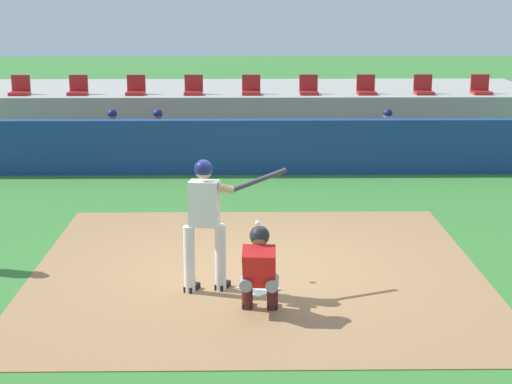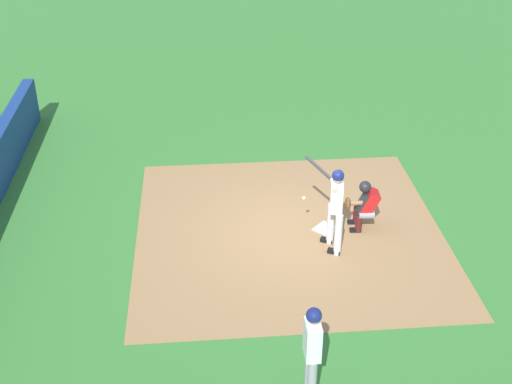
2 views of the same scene
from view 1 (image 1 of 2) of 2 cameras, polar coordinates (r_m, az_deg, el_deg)
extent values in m
plane|color=#387A33|center=(11.84, 0.05, -5.52)|extent=(80.00, 80.00, 0.00)
cube|color=#9E754C|center=(11.83, 0.05, -5.49)|extent=(6.40, 6.40, 0.01)
cube|color=white|center=(11.08, 0.11, -6.77)|extent=(0.62, 0.62, 0.02)
cylinder|color=silver|center=(10.90, -4.66, -4.72)|extent=(0.15, 0.15, 0.92)
cylinder|color=silver|center=(10.96, -2.49, -4.60)|extent=(0.15, 0.15, 0.92)
cube|color=white|center=(10.71, -3.63, -0.80)|extent=(0.42, 0.31, 0.60)
sphere|color=tan|center=(10.61, -3.67, 1.45)|extent=(0.21, 0.21, 0.21)
sphere|color=navy|center=(10.60, -3.67, 1.63)|extent=(0.24, 0.24, 0.24)
cylinder|color=tan|center=(10.71, -3.14, 0.36)|extent=(0.57, 0.16, 0.18)
cylinder|color=tan|center=(10.62, -2.18, 0.26)|extent=(0.27, 0.22, 0.17)
cylinder|color=#333338|center=(10.87, 0.23, 0.85)|extent=(0.76, 0.48, 0.24)
cube|color=black|center=(11.09, -4.47, -6.66)|extent=(0.22, 0.29, 0.09)
cube|color=black|center=(11.14, -2.33, -6.53)|extent=(0.22, 0.29, 0.09)
cylinder|color=gray|center=(10.18, -0.67, -6.27)|extent=(0.18, 0.33, 0.16)
cylinder|color=#4C1919|center=(10.40, -0.62, -7.07)|extent=(0.14, 0.14, 0.42)
cube|color=black|center=(10.52, -0.60, -7.82)|extent=(0.12, 0.25, 0.08)
cylinder|color=gray|center=(10.17, 1.14, -6.30)|extent=(0.18, 0.33, 0.16)
cylinder|color=#4C1919|center=(10.39, 1.16, -7.10)|extent=(0.14, 0.14, 0.42)
cube|color=black|center=(10.50, 1.16, -7.85)|extent=(0.12, 0.25, 0.08)
cube|color=red|center=(10.06, 0.22, -5.20)|extent=(0.43, 0.46, 0.57)
cube|color=#2D2D33|center=(10.17, 0.25, -4.98)|extent=(0.39, 0.27, 0.45)
sphere|color=#996B4C|center=(10.03, 0.24, -3.21)|extent=(0.21, 0.21, 0.21)
sphere|color=#232328|center=(10.04, 0.25, -3.07)|extent=(0.25, 0.25, 0.25)
cylinder|color=#996B4C|center=(10.27, 0.05, -4.79)|extent=(0.13, 0.46, 0.10)
ellipsoid|color=brown|center=(10.49, -0.11, -4.40)|extent=(0.29, 0.14, 0.30)
sphere|color=white|center=(11.32, 0.13, -2.17)|extent=(0.07, 0.07, 0.07)
cube|color=navy|center=(17.98, -0.26, 3.17)|extent=(13.00, 0.30, 1.20)
cube|color=olive|center=(19.03, -0.28, 2.61)|extent=(11.80, 0.44, 0.45)
cylinder|color=#939399|center=(19.00, -10.37, 3.18)|extent=(0.15, 0.40, 0.15)
cylinder|color=#939399|center=(18.86, -10.44, 2.28)|extent=(0.13, 0.13, 0.45)
cube|color=maroon|center=(18.85, -10.44, 1.69)|extent=(0.11, 0.24, 0.08)
cylinder|color=#939399|center=(18.96, -9.60, 3.19)|extent=(0.15, 0.40, 0.15)
cylinder|color=#939399|center=(18.81, -9.66, 2.28)|extent=(0.13, 0.13, 0.45)
cube|color=maroon|center=(18.80, -9.66, 1.70)|extent=(0.11, 0.24, 0.08)
cube|color=red|center=(19.15, -9.92, 4.10)|extent=(0.36, 0.22, 0.54)
sphere|color=#996B4C|center=(19.09, -9.97, 5.25)|extent=(0.20, 0.20, 0.20)
sphere|color=navy|center=(19.08, -9.97, 5.37)|extent=(0.22, 0.22, 0.22)
cylinder|color=#996B4C|center=(19.06, -10.56, 3.70)|extent=(0.09, 0.41, 0.22)
cylinder|color=#996B4C|center=(19.00, -9.37, 3.72)|extent=(0.09, 0.41, 0.22)
cylinder|color=#939399|center=(18.85, -7.25, 3.21)|extent=(0.15, 0.40, 0.15)
cylinder|color=#939399|center=(18.71, -7.29, 2.30)|extent=(0.13, 0.13, 0.45)
cube|color=maroon|center=(18.70, -7.29, 1.72)|extent=(0.11, 0.24, 0.08)
cylinder|color=#939399|center=(18.83, -6.46, 3.22)|extent=(0.15, 0.40, 0.15)
cylinder|color=#939399|center=(18.68, -6.50, 2.31)|extent=(0.13, 0.13, 0.45)
cube|color=maroon|center=(18.67, -6.50, 1.72)|extent=(0.11, 0.24, 0.08)
cube|color=red|center=(19.01, -6.81, 4.14)|extent=(0.36, 0.22, 0.54)
sphere|color=#996B4C|center=(18.95, -6.84, 5.30)|extent=(0.20, 0.20, 0.20)
sphere|color=navy|center=(18.94, -6.85, 5.42)|extent=(0.22, 0.22, 0.22)
cylinder|color=#996B4C|center=(18.91, -7.45, 3.74)|extent=(0.09, 0.41, 0.22)
cylinder|color=#996B4C|center=(18.87, -6.24, 3.75)|extent=(0.09, 0.41, 0.22)
cylinder|color=#939399|center=(19.00, 8.79, 3.24)|extent=(0.15, 0.40, 0.15)
cylinder|color=#939399|center=(18.85, 8.86, 2.34)|extent=(0.13, 0.13, 0.45)
cube|color=maroon|center=(18.84, 8.86, 1.76)|extent=(0.11, 0.24, 0.08)
cylinder|color=#939399|center=(19.04, 9.56, 3.24)|extent=(0.15, 0.40, 0.15)
cylinder|color=#939399|center=(18.90, 9.64, 2.34)|extent=(0.13, 0.13, 0.45)
cube|color=maroon|center=(18.89, 9.64, 1.76)|extent=(0.11, 0.24, 0.08)
cube|color=red|center=(19.19, 9.10, 4.15)|extent=(0.36, 0.22, 0.54)
sphere|color=beige|center=(19.13, 9.14, 5.31)|extent=(0.20, 0.20, 0.20)
sphere|color=navy|center=(19.12, 9.15, 5.42)|extent=(0.22, 0.22, 0.22)
cylinder|color=beige|center=(19.04, 8.56, 3.77)|extent=(0.09, 0.41, 0.22)
cylinder|color=beige|center=(19.11, 9.75, 3.76)|extent=(0.09, 0.41, 0.22)
cube|color=#9E9E99|center=(22.30, -0.36, 5.50)|extent=(15.00, 4.40, 1.40)
cube|color=#A51E1E|center=(21.37, -16.13, 6.60)|extent=(0.46, 0.46, 0.08)
cube|color=#A51E1E|center=(21.53, -16.03, 7.30)|extent=(0.46, 0.06, 0.40)
cube|color=#A51E1E|center=(21.04, -12.30, 6.72)|extent=(0.46, 0.46, 0.08)
cube|color=#A51E1E|center=(21.20, -12.23, 7.43)|extent=(0.46, 0.06, 0.40)
cube|color=#A51E1E|center=(20.80, -8.37, 6.81)|extent=(0.46, 0.46, 0.08)
cube|color=#A51E1E|center=(20.97, -8.33, 7.53)|extent=(0.46, 0.06, 0.40)
cube|color=#A51E1E|center=(20.66, -4.37, 6.87)|extent=(0.46, 0.46, 0.08)
cube|color=#A51E1E|center=(20.83, -4.35, 7.59)|extent=(0.46, 0.06, 0.40)
cube|color=#A51E1E|center=(20.62, -0.33, 6.90)|extent=(0.46, 0.46, 0.08)
cube|color=#A51E1E|center=(20.79, -0.34, 7.62)|extent=(0.46, 0.06, 0.40)
cube|color=#A51E1E|center=(20.68, 3.70, 6.89)|extent=(0.46, 0.46, 0.08)
cube|color=#A51E1E|center=(20.85, 3.67, 7.61)|extent=(0.46, 0.06, 0.40)
cube|color=#A51E1E|center=(20.84, 7.69, 6.85)|extent=(0.46, 0.46, 0.08)
cube|color=#A51E1E|center=(21.01, 7.63, 7.56)|extent=(0.46, 0.06, 0.40)
cube|color=#A51E1E|center=(21.10, 11.60, 6.78)|extent=(0.46, 0.46, 0.08)
cube|color=#A51E1E|center=(21.27, 11.52, 7.48)|extent=(0.46, 0.06, 0.40)
cube|color=#A51E1E|center=(21.46, 15.40, 6.68)|extent=(0.46, 0.46, 0.08)
cube|color=#A51E1E|center=(21.62, 15.29, 7.38)|extent=(0.46, 0.06, 0.40)
camera|label=2|loc=(17.87, -46.12, 22.66)|focal=47.51mm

